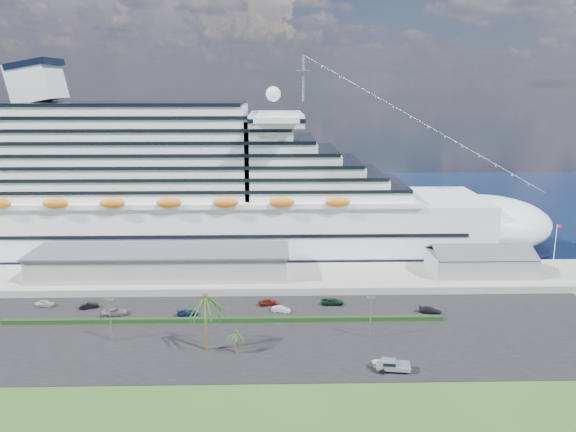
{
  "coord_description": "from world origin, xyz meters",
  "views": [
    {
      "loc": [
        2.44,
        -88.67,
        46.5
      ],
      "look_at": [
        5.17,
        30.0,
        18.57
      ],
      "focal_mm": 35.0,
      "sensor_mm": 36.0,
      "label": 1
    }
  ],
  "objects_px": {
    "pickup_truck": "(393,365)",
    "boat_trailer": "(385,363)",
    "parked_car_3": "(187,313)",
    "cruise_ship": "(189,195)"
  },
  "relations": [
    {
      "from": "parked_car_3",
      "to": "boat_trailer",
      "type": "xyz_separation_m",
      "value": [
        36.46,
        -22.79,
        0.37
      ]
    },
    {
      "from": "cruise_ship",
      "to": "parked_car_3",
      "type": "relative_size",
      "value": 44.51
    },
    {
      "from": "cruise_ship",
      "to": "parked_car_3",
      "type": "height_order",
      "value": "cruise_ship"
    },
    {
      "from": "parked_car_3",
      "to": "boat_trailer",
      "type": "height_order",
      "value": "boat_trailer"
    },
    {
      "from": "cruise_ship",
      "to": "boat_trailer",
      "type": "bearing_deg",
      "value": -57.92
    },
    {
      "from": "cruise_ship",
      "to": "pickup_truck",
      "type": "distance_m",
      "value": 82.46
    },
    {
      "from": "parked_car_3",
      "to": "cruise_ship",
      "type": "bearing_deg",
      "value": -7.92
    },
    {
      "from": "pickup_truck",
      "to": "boat_trailer",
      "type": "xyz_separation_m",
      "value": [
        -1.0,
        1.1,
        -0.1
      ]
    },
    {
      "from": "parked_car_3",
      "to": "pickup_truck",
      "type": "xyz_separation_m",
      "value": [
        37.47,
        -23.89,
        0.47
      ]
    },
    {
      "from": "boat_trailer",
      "to": "parked_car_3",
      "type": "bearing_deg",
      "value": 147.99
    }
  ]
}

